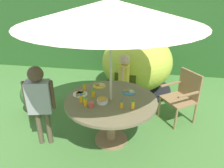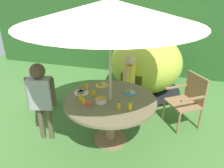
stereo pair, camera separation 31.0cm
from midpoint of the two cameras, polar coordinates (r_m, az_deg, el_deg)
name	(u,v)px [view 1 (the left image)]	position (r m, az deg, el deg)	size (l,w,h in m)	color
ground_plane	(111,140)	(3.56, -2.84, -14.87)	(10.00, 10.00, 0.02)	#477A38
hedge_backdrop	(131,32)	(6.12, 3.56, 13.75)	(9.00, 0.70, 2.15)	#285623
garden_table	(111,107)	(3.20, -3.07, -6.36)	(1.37, 1.37, 0.74)	#93704C
patio_umbrella	(111,12)	(2.75, -3.76, 18.86)	(2.36, 2.36, 2.13)	#B7AD8C
wooden_chair	(183,94)	(3.93, 16.47, -2.67)	(0.67, 0.68, 0.92)	#93704C
dome_tent	(137,62)	(4.93, 4.94, 5.80)	(2.02, 2.02, 1.32)	#B2C63F
potted_plant	(35,96)	(4.34, -22.08, -3.01)	(0.51, 0.51, 0.65)	brown
child_in_yellow_shirt	(124,75)	(4.01, 1.08, 2.30)	(0.19, 0.39, 1.13)	navy
child_in_grey_shirt	(39,97)	(3.26, -21.65, -3.35)	(0.43, 0.26, 1.29)	brown
snack_bowl	(102,100)	(3.04, -5.58, -4.47)	(0.16, 0.16, 0.09)	white
plate_near_right	(129,92)	(3.33, 1.84, -2.15)	(0.20, 0.20, 0.03)	#338CD8
plate_far_left	(80,94)	(3.32, -11.22, -2.65)	(0.23, 0.23, 0.03)	white
plate_front_edge	(100,86)	(3.54, -5.89, -0.47)	(0.22, 0.22, 0.03)	yellow
juice_bottle_near_left	(133,105)	(2.89, 2.57, -5.67)	(0.05, 0.05, 0.12)	yellow
juice_bottle_far_right	(85,102)	(2.99, -10.16, -4.87)	(0.05, 0.05, 0.12)	yellow
juice_bottle_center_front	(93,93)	(3.22, -7.82, -2.54)	(0.06, 0.06, 0.11)	yellow
juice_bottle_center_back	(84,86)	(3.45, -10.00, -0.68)	(0.06, 0.06, 0.12)	yellow
juice_bottle_mid_left	(81,98)	(3.10, -11.17, -3.83)	(0.05, 0.05, 0.13)	yellow
juice_bottle_mid_right	(121,104)	(2.90, -0.51, -5.63)	(0.04, 0.04, 0.11)	yellow
cup_near	(91,105)	(2.96, -8.67, -5.62)	(0.07, 0.07, 0.07)	#E04C47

